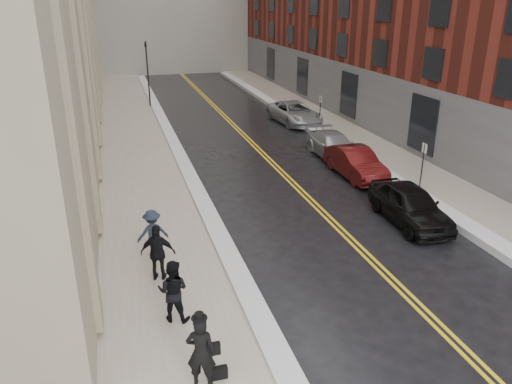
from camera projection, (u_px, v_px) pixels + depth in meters
ground at (336, 315)px, 14.15m from camera, size 160.00×160.00×0.00m
sidewalk_left at (138, 160)px, 27.26m from camera, size 4.00×64.00×0.15m
sidewalk_right at (361, 141)px, 30.75m from camera, size 3.00×64.00×0.15m
lane_stripe_a at (258, 151)px, 29.07m from camera, size 0.12×64.00×0.01m
lane_stripe_b at (262, 151)px, 29.13m from camera, size 0.12×64.00×0.01m
snow_ridge_left at (180, 156)px, 27.84m from camera, size 0.70×60.80×0.26m
snow_ridge_right at (334, 143)px, 30.24m from camera, size 0.85×60.80×0.30m
traffic_signal at (147, 69)px, 39.16m from camera, size 0.18×0.15×5.20m
parking_sign_near at (423, 162)px, 22.84m from camera, size 0.06×0.35×2.23m
parking_sign_far at (320, 109)px, 33.57m from camera, size 0.06×0.35×2.23m
car_black at (410, 205)px, 19.68m from camera, size 2.00×4.58×1.54m
car_maroon at (356, 163)px, 24.73m from camera, size 1.61×4.46×1.46m
car_silver_near at (334, 146)px, 27.73m from camera, size 1.96×4.70×1.36m
car_silver_far at (294, 113)px, 35.23m from camera, size 2.95×5.53×1.48m
pedestrian_main at (201, 352)px, 11.09m from camera, size 0.77×0.63×1.83m
pedestrian_a at (173, 291)px, 13.43m from camera, size 1.07×0.98×1.80m
pedestrian_b at (153, 233)px, 16.88m from camera, size 1.13×0.73×1.65m
pedestrian_c at (158, 253)px, 15.38m from camera, size 1.16×0.72×1.83m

